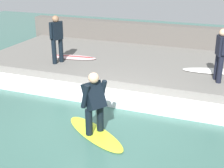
{
  "coord_description": "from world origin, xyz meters",
  "views": [
    {
      "loc": [
        -6.05,
        -2.61,
        3.61
      ],
      "look_at": [
        0.84,
        0.0,
        0.7
      ],
      "focal_mm": 50.0,
      "sensor_mm": 36.0,
      "label": 1
    }
  ],
  "objects_px": {
    "surfboard_waiting_near": "(216,71)",
    "surfer_waiting_far": "(57,37)",
    "surfer_riding": "(94,100)",
    "surfer_waiting_near": "(221,52)",
    "surfboard_riding": "(95,133)",
    "surfboard_waiting_far": "(73,57)"
  },
  "relations": [
    {
      "from": "surfboard_waiting_near",
      "to": "surfer_waiting_far",
      "type": "distance_m",
      "value": 5.19
    },
    {
      "from": "surfer_riding",
      "to": "surfboard_waiting_near",
      "type": "height_order",
      "value": "surfer_riding"
    },
    {
      "from": "surfer_waiting_near",
      "to": "surfer_waiting_far",
      "type": "bearing_deg",
      "value": 91.13
    },
    {
      "from": "surfboard_riding",
      "to": "surfer_riding",
      "type": "bearing_deg",
      "value": 14.04
    },
    {
      "from": "surfboard_riding",
      "to": "surfboard_waiting_near",
      "type": "bearing_deg",
      "value": -28.89
    },
    {
      "from": "surfer_riding",
      "to": "surfboard_waiting_near",
      "type": "relative_size",
      "value": 0.67
    },
    {
      "from": "surfboard_riding",
      "to": "surfer_waiting_far",
      "type": "distance_m",
      "value": 4.44
    },
    {
      "from": "surfer_riding",
      "to": "surfboard_waiting_far",
      "type": "height_order",
      "value": "surfer_riding"
    },
    {
      "from": "surfer_waiting_near",
      "to": "surfboard_waiting_near",
      "type": "xyz_separation_m",
      "value": [
        0.8,
        0.08,
        -0.82
      ]
    },
    {
      "from": "surfboard_waiting_far",
      "to": "surfboard_waiting_near",
      "type": "bearing_deg",
      "value": -87.4
    },
    {
      "from": "surfer_waiting_near",
      "to": "surfboard_waiting_near",
      "type": "distance_m",
      "value": 1.14
    },
    {
      "from": "surfer_waiting_near",
      "to": "surfboard_waiting_far",
      "type": "distance_m",
      "value": 5.0
    },
    {
      "from": "surfboard_riding",
      "to": "surfboard_waiting_far",
      "type": "bearing_deg",
      "value": 33.02
    },
    {
      "from": "surfer_waiting_near",
      "to": "surfer_waiting_far",
      "type": "relative_size",
      "value": 0.95
    },
    {
      "from": "surfboard_waiting_near",
      "to": "surfer_waiting_far",
      "type": "relative_size",
      "value": 1.32
    },
    {
      "from": "surfboard_waiting_far",
      "to": "surfboard_riding",
      "type": "bearing_deg",
      "value": -146.98
    },
    {
      "from": "surfboard_riding",
      "to": "surfboard_waiting_far",
      "type": "distance_m",
      "value": 4.68
    },
    {
      "from": "surfer_riding",
      "to": "surfer_waiting_far",
      "type": "xyz_separation_m",
      "value": [
        3.23,
        2.76,
        0.47
      ]
    },
    {
      "from": "surfboard_waiting_near",
      "to": "surfboard_waiting_far",
      "type": "xyz_separation_m",
      "value": [
        -0.22,
        4.82,
        0.0
      ]
    },
    {
      "from": "surfer_riding",
      "to": "surfer_waiting_far",
      "type": "distance_m",
      "value": 4.28
    },
    {
      "from": "surfer_waiting_near",
      "to": "surfboard_waiting_far",
      "type": "height_order",
      "value": "surfer_waiting_near"
    },
    {
      "from": "surfer_riding",
      "to": "surfer_waiting_far",
      "type": "bearing_deg",
      "value": 40.53
    }
  ]
}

